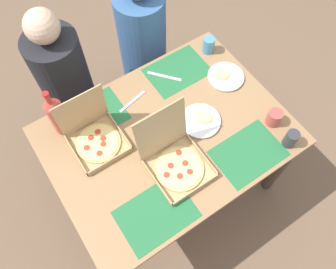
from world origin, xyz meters
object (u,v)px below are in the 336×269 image
cup_spare (291,139)px  pizza_box_center (175,160)px  cup_clear_left (274,118)px  cup_clear_right (209,45)px  condiment_bowl (151,126)px  diner_left_seat (69,89)px  plate_near_right (225,77)px  soda_bottle (57,115)px  plate_near_left (201,121)px  pizza_box_corner_right (95,136)px  diner_right_seat (143,51)px

cup_spare → pizza_box_center: bearing=157.4°
pizza_box_center → cup_clear_left: size_ratio=3.52×
cup_clear_right → condiment_bowl: (-0.59, -0.27, -0.03)m
cup_clear_right → diner_left_seat: size_ratio=0.09×
plate_near_right → soda_bottle: 0.98m
plate_near_left → pizza_box_center: bearing=-153.2°
pizza_box_corner_right → diner_left_seat: diner_left_seat is taller
cup_spare → cup_clear_left: bearing=83.0°
diner_left_seat → diner_right_seat: 0.58m
diner_right_seat → cup_clear_left: bearing=-76.9°
pizza_box_corner_right → plate_near_right: pizza_box_corner_right is taller
diner_left_seat → diner_right_seat: bearing=0.0°
pizza_box_corner_right → cup_clear_left: bearing=-27.2°
condiment_bowl → diner_right_seat: (0.34, 0.65, -0.23)m
pizza_box_corner_right → condiment_bowl: pizza_box_corner_right is taller
soda_bottle → condiment_bowl: 0.49m
plate_near_right → plate_near_left: (-0.30, -0.16, 0.00)m
cup_clear_left → diner_left_seat: (-0.81, 0.99, -0.26)m
cup_clear_left → diner_right_seat: diner_right_seat is taller
cup_clear_left → diner_right_seat: 1.05m
pizza_box_corner_right → cup_clear_left: size_ratio=3.25×
soda_bottle → cup_spare: size_ratio=3.10×
plate_near_right → cup_spare: 0.53m
cup_spare → condiment_bowl: (-0.56, 0.48, -0.03)m
diner_right_seat → cup_clear_right: bearing=-57.2°
pizza_box_corner_right → cup_clear_right: (0.87, 0.17, 0.00)m
plate_near_left → cup_spare: (0.30, -0.37, 0.04)m
cup_clear_left → pizza_box_corner_right: bearing=152.8°
plate_near_right → cup_spare: bearing=-89.4°
pizza_box_corner_right → cup_clear_right: bearing=10.9°
pizza_box_center → cup_clear_right: (0.60, 0.52, 0.00)m
pizza_box_center → soda_bottle: 0.65m
cup_clear_left → diner_left_seat: bearing=129.1°
cup_spare → cup_clear_right: 0.75m
cup_spare → cup_clear_right: (0.04, 0.75, -0.00)m
pizza_box_corner_right → diner_right_seat: size_ratio=0.26×
plate_near_left → soda_bottle: (-0.64, 0.39, 0.12)m
condiment_bowl → soda_bottle: bearing=145.5°
condiment_bowl → diner_left_seat: 0.73m
cup_spare → condiment_bowl: bearing=139.0°
condiment_bowl → plate_near_right: bearing=4.7°
plate_near_left → condiment_bowl: 0.28m
cup_spare → diner_left_seat: diner_left_seat is taller
pizza_box_corner_right → soda_bottle: bearing=123.5°
plate_near_left → diner_right_seat: 0.81m
pizza_box_corner_right → plate_near_right: 0.84m
pizza_box_center → condiment_bowl: bearing=88.0°
plate_near_left → cup_clear_right: 0.52m
diner_left_seat → diner_right_seat: size_ratio=0.99×
cup_spare → diner_right_seat: 1.19m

